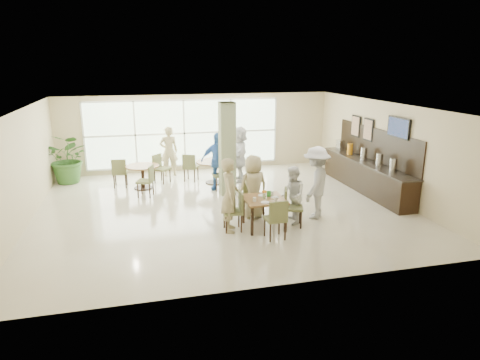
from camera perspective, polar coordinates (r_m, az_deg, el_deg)
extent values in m
plane|color=beige|center=(12.01, -2.31, -3.63)|extent=(10.00, 10.00, 0.00)
plane|color=white|center=(11.40, -2.47, 9.78)|extent=(10.00, 10.00, 0.00)
plane|color=beige|center=(15.98, -5.66, 6.31)|extent=(10.00, 0.00, 10.00)
plane|color=beige|center=(7.44, 4.65, -4.48)|extent=(10.00, 0.00, 10.00)
plane|color=beige|center=(11.73, -27.07, 1.30)|extent=(0.00, 9.00, 9.00)
plane|color=beige|center=(13.52, 18.90, 3.86)|extent=(0.00, 9.00, 9.00)
plane|color=silver|center=(15.89, -7.44, 6.21)|extent=(7.00, 0.00, 7.00)
cube|color=#7B8059|center=(12.85, -1.72, 4.13)|extent=(0.45, 0.45, 2.80)
cube|color=brown|center=(10.35, 3.22, -2.59)|extent=(0.98, 0.98, 0.05)
cube|color=black|center=(9.99, 1.62, -5.53)|extent=(0.06, 0.06, 0.70)
cube|color=black|center=(10.23, 6.09, -5.10)|extent=(0.06, 0.06, 0.70)
cube|color=black|center=(10.74, 0.44, -4.00)|extent=(0.06, 0.06, 0.70)
cube|color=black|center=(10.96, 4.62, -3.64)|extent=(0.06, 0.06, 0.70)
cylinder|color=brown|center=(13.93, -12.91, 1.81)|extent=(1.06, 1.06, 0.04)
cylinder|color=black|center=(14.02, -12.82, 0.32)|extent=(0.10, 0.10, 0.71)
cylinder|color=black|center=(14.11, -12.74, -1.01)|extent=(0.60, 0.60, 0.03)
cylinder|color=brown|center=(14.22, -3.47, 2.46)|extent=(1.21, 1.21, 0.04)
cylinder|color=black|center=(14.31, -3.44, 1.00)|extent=(0.10, 0.10, 0.71)
cylinder|color=black|center=(14.40, -3.42, -0.31)|extent=(0.60, 0.60, 0.03)
cylinder|color=white|center=(10.59, 4.25, -1.76)|extent=(0.08, 0.08, 0.10)
cylinder|color=white|center=(10.15, 4.78, -2.55)|extent=(0.08, 0.08, 0.10)
cylinder|color=white|center=(10.09, 1.95, -2.61)|extent=(0.08, 0.08, 0.10)
cylinder|color=white|center=(10.03, 3.35, -2.99)|extent=(0.20, 0.20, 0.01)
cylinder|color=white|center=(10.55, 2.97, -2.05)|extent=(0.20, 0.20, 0.01)
cylinder|color=white|center=(10.41, 4.66, -2.32)|extent=(0.20, 0.20, 0.01)
cylinder|color=#99B27F|center=(10.32, 3.23, -2.14)|extent=(0.07, 0.07, 0.12)
sphere|color=orange|center=(10.30, 3.40, -1.55)|extent=(0.07, 0.07, 0.07)
sphere|color=orange|center=(10.31, 3.12, -1.52)|extent=(0.07, 0.07, 0.07)
sphere|color=orange|center=(10.26, 3.20, -1.61)|extent=(0.07, 0.07, 0.07)
cube|color=green|center=(10.45, 3.86, -1.84)|extent=(0.10, 0.03, 0.15)
cube|color=black|center=(13.98, 16.37, 0.43)|extent=(0.60, 4.60, 0.90)
cube|color=black|center=(13.87, 16.51, 2.30)|extent=(0.64, 4.70, 0.04)
cube|color=black|center=(13.91, 17.72, 4.48)|extent=(0.04, 4.60, 1.00)
cylinder|color=silver|center=(12.67, 19.74, 1.84)|extent=(0.20, 0.20, 0.40)
cylinder|color=silver|center=(13.24, 18.09, 2.54)|extent=(0.20, 0.20, 0.40)
cylinder|color=silver|center=(13.99, 16.18, 3.37)|extent=(0.20, 0.20, 0.40)
cylinder|color=orange|center=(14.76, 14.45, 4.03)|extent=(0.18, 0.18, 0.36)
cube|color=silver|center=(15.37, 13.23, 4.55)|extent=(0.18, 0.30, 0.36)
cube|color=black|center=(12.87, 20.39, 6.57)|extent=(0.06, 1.00, 0.58)
cube|color=#7F99CC|center=(12.86, 20.30, 6.57)|extent=(0.01, 0.92, 0.50)
cube|color=black|center=(14.25, 16.74, 6.45)|extent=(0.04, 0.55, 0.70)
cube|color=brown|center=(14.24, 16.65, 6.45)|extent=(0.01, 0.47, 0.62)
cube|color=black|center=(14.94, 15.19, 6.95)|extent=(0.04, 0.55, 0.70)
cube|color=brown|center=(14.93, 15.11, 6.95)|extent=(0.01, 0.47, 0.62)
imported|color=#336227|center=(15.30, -21.88, 2.70)|extent=(1.99, 1.99, 1.67)
imported|color=tan|center=(10.09, -1.36, -2.04)|extent=(0.55, 0.72, 1.79)
imported|color=tan|center=(11.02, 1.78, -0.87)|extent=(0.89, 0.61, 1.66)
imported|color=white|center=(10.70, 7.00, -2.05)|extent=(0.61, 0.75, 1.46)
imported|color=#B6B6B8|center=(11.12, 10.09, -0.37)|extent=(1.30, 1.39, 1.88)
imported|color=#4681D3|center=(13.45, -3.01, 2.50)|extent=(1.22, 1.00, 1.82)
imported|color=white|center=(14.46, -0.12, 3.52)|extent=(1.00, 1.82, 1.86)
imported|color=tan|center=(15.31, -9.46, 3.80)|extent=(0.66, 0.45, 1.77)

